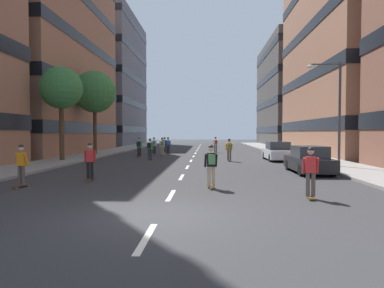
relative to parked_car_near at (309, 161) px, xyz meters
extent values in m
plane|color=#333335|center=(-6.97, 14.60, -0.70)|extent=(147.99, 147.99, 0.00)
cube|color=gray|center=(-16.93, 17.68, -0.63)|extent=(3.58, 67.83, 0.14)
cube|color=gray|center=(2.99, 17.68, -0.63)|extent=(3.58, 67.83, 0.14)
cube|color=silver|center=(-6.97, -12.06, -0.70)|extent=(0.16, 2.20, 0.01)
cube|color=silver|center=(-6.97, -7.06, -0.70)|extent=(0.16, 2.20, 0.01)
cube|color=silver|center=(-6.97, -2.06, -0.70)|extent=(0.16, 2.20, 0.01)
cube|color=silver|center=(-6.97, 2.94, -0.70)|extent=(0.16, 2.20, 0.01)
cube|color=silver|center=(-6.97, 7.94, -0.70)|extent=(0.16, 2.20, 0.01)
cube|color=silver|center=(-6.97, 12.94, -0.70)|extent=(0.16, 2.20, 0.01)
cube|color=silver|center=(-6.97, 17.94, -0.70)|extent=(0.16, 2.20, 0.01)
cube|color=silver|center=(-6.97, 22.94, -0.70)|extent=(0.16, 2.20, 0.01)
cube|color=silver|center=(-6.97, 27.94, -0.70)|extent=(0.16, 2.20, 0.01)
cube|color=silver|center=(-6.97, 32.94, -0.70)|extent=(0.16, 2.20, 0.01)
cube|color=silver|center=(-6.97, 37.94, -0.70)|extent=(0.16, 2.20, 0.01)
cube|color=silver|center=(-6.97, 42.94, -0.70)|extent=(0.16, 2.20, 0.01)
cube|color=#9E6B51|center=(-25.20, 18.07, 10.73)|extent=(12.96, 21.73, 22.86)
cube|color=black|center=(-25.20, 18.07, 2.04)|extent=(13.08, 21.85, 1.10)
cube|color=black|center=(-25.20, 18.07, 6.61)|extent=(13.08, 21.85, 1.10)
cube|color=black|center=(-25.20, 18.07, 11.19)|extent=(13.08, 21.85, 1.10)
cube|color=black|center=(-25.20, 18.07, 15.76)|extent=(13.08, 21.85, 1.10)
cube|color=slate|center=(-25.20, 43.06, 10.91)|extent=(12.96, 20.75, 23.23)
cube|color=black|center=(-25.20, 43.06, 2.09)|extent=(13.08, 20.87, 1.10)
cube|color=black|center=(-25.20, 43.06, 6.73)|extent=(13.08, 20.87, 1.10)
cube|color=black|center=(-25.20, 43.06, 11.38)|extent=(13.08, 20.87, 1.10)
cube|color=black|center=(-25.20, 43.06, 16.02)|extent=(13.08, 20.87, 1.10)
cube|color=black|center=(-25.20, 43.06, 20.67)|extent=(13.08, 20.87, 1.10)
cube|color=black|center=(11.25, 18.07, 2.31)|extent=(13.08, 22.01, 1.10)
cube|color=black|center=(11.25, 18.07, 7.33)|extent=(13.08, 22.01, 1.10)
cube|color=black|center=(11.25, 18.07, 12.34)|extent=(13.08, 22.01, 1.10)
cube|color=#4C4744|center=(11.25, 43.06, 8.40)|extent=(12.96, 21.99, 18.20)
cube|color=black|center=(11.25, 43.06, 2.03)|extent=(13.08, 22.11, 1.10)
cube|color=black|center=(11.25, 43.06, 6.58)|extent=(13.08, 22.11, 1.10)
cube|color=black|center=(11.25, 43.06, 11.13)|extent=(13.08, 22.11, 1.10)
cube|color=black|center=(11.25, 43.06, 15.68)|extent=(13.08, 22.11, 1.10)
cube|color=black|center=(0.00, 0.04, -0.17)|extent=(1.80, 4.40, 0.70)
cube|color=#2D3338|center=(0.00, -0.11, 0.50)|extent=(1.60, 2.10, 0.64)
cylinder|color=black|center=(-0.80, 1.49, -0.38)|extent=(0.22, 0.64, 0.64)
cylinder|color=black|center=(0.80, 1.49, -0.38)|extent=(0.22, 0.64, 0.64)
cylinder|color=black|center=(-0.80, -1.41, -0.38)|extent=(0.22, 0.64, 0.64)
cylinder|color=black|center=(0.80, -1.41, -0.38)|extent=(0.22, 0.64, 0.64)
cube|color=silver|center=(0.00, 8.68, -0.17)|extent=(1.80, 4.40, 0.70)
cube|color=#2D3338|center=(0.00, 8.53, 0.50)|extent=(1.60, 2.10, 0.64)
cylinder|color=black|center=(-0.80, 10.13, -0.38)|extent=(0.22, 0.64, 0.64)
cylinder|color=black|center=(0.80, 10.13, -0.38)|extent=(0.22, 0.64, 0.64)
cylinder|color=black|center=(-0.80, 7.23, -0.38)|extent=(0.22, 0.64, 0.64)
cylinder|color=black|center=(0.80, 7.23, -0.38)|extent=(0.22, 0.64, 0.64)
cylinder|color=#4C3823|center=(-16.93, 6.67, 1.65)|extent=(0.36, 0.36, 4.43)
sphere|color=#387A3D|center=(-16.93, 6.67, 5.00)|extent=(3.25, 3.25, 3.25)
cylinder|color=#4C3823|center=(-16.93, 14.50, 1.80)|extent=(0.36, 0.36, 4.71)
sphere|color=#387A3D|center=(-16.93, 14.50, 5.61)|extent=(4.18, 4.18, 4.18)
cylinder|color=#3F3F44|center=(2.63, 2.62, 2.69)|extent=(0.16, 0.16, 6.50)
cylinder|color=#3F3F44|center=(1.73, 2.62, 5.84)|extent=(1.80, 0.10, 0.10)
ellipsoid|color=silver|center=(0.83, 2.62, 5.69)|extent=(0.50, 0.30, 0.24)
cube|color=brown|center=(-9.73, 15.84, -0.62)|extent=(0.20, 0.90, 0.02)
cylinder|color=#D8BF4C|center=(-9.73, 16.16, -0.66)|extent=(0.18, 0.07, 0.07)
cylinder|color=#D8BF4C|center=(-9.73, 15.52, -0.66)|extent=(0.18, 0.07, 0.07)
cylinder|color=black|center=(-9.82, 15.84, -0.21)|extent=(0.14, 0.14, 0.80)
cylinder|color=black|center=(-9.64, 15.84, -0.21)|extent=(0.14, 0.14, 0.80)
cube|color=blue|center=(-9.73, 15.84, 0.47)|extent=(0.32, 0.20, 0.55)
cylinder|color=blue|center=(-9.95, 15.89, 0.44)|extent=(0.09, 0.23, 0.55)
cylinder|color=blue|center=(-9.51, 15.89, 0.44)|extent=(0.09, 0.23, 0.55)
sphere|color=#997051|center=(-9.73, 15.86, 0.92)|extent=(0.22, 0.22, 0.22)
sphere|color=black|center=(-9.73, 15.86, 0.97)|extent=(0.21, 0.21, 0.21)
cube|color=#3F72BF|center=(-9.73, 15.66, 0.50)|extent=(0.26, 0.16, 0.40)
cube|color=brown|center=(-3.96, 7.58, -0.62)|extent=(0.27, 0.91, 0.02)
cylinder|color=#D8BF4C|center=(-3.98, 7.89, -0.66)|extent=(0.19, 0.08, 0.07)
cylinder|color=#D8BF4C|center=(-3.93, 7.26, -0.66)|extent=(0.19, 0.08, 0.07)
cylinder|color=#594C47|center=(-4.05, 7.57, -0.21)|extent=(0.15, 0.15, 0.80)
cylinder|color=#594C47|center=(-3.87, 7.58, -0.21)|extent=(0.15, 0.15, 0.80)
cube|color=orange|center=(-3.96, 7.58, 0.47)|extent=(0.34, 0.23, 0.55)
cylinder|color=orange|center=(-4.18, 7.61, 0.44)|extent=(0.11, 0.24, 0.55)
cylinder|color=orange|center=(-3.74, 7.64, 0.44)|extent=(0.11, 0.24, 0.55)
sphere|color=#997051|center=(-3.96, 7.60, 0.92)|extent=(0.22, 0.22, 0.22)
sphere|color=black|center=(-3.96, 7.60, 0.97)|extent=(0.21, 0.21, 0.21)
cube|color=#4C8C4C|center=(-3.94, 7.40, 0.50)|extent=(0.27, 0.18, 0.40)
cube|color=brown|center=(-2.13, -7.49, -0.62)|extent=(0.35, 0.92, 0.02)
cylinder|color=#D8BF4C|center=(-2.08, -7.18, -0.66)|extent=(0.19, 0.10, 0.07)
cylinder|color=#D8BF4C|center=(-2.18, -7.81, -0.66)|extent=(0.19, 0.10, 0.07)
cylinder|color=#594C47|center=(-2.22, -7.48, -0.21)|extent=(0.16, 0.16, 0.80)
cylinder|color=#594C47|center=(-2.04, -7.51, -0.21)|extent=(0.16, 0.16, 0.80)
cube|color=red|center=(-2.13, -7.49, 0.47)|extent=(0.35, 0.25, 0.55)
cylinder|color=red|center=(-2.34, -7.41, 0.44)|extent=(0.13, 0.24, 0.55)
cylinder|color=red|center=(-1.90, -7.48, 0.44)|extent=(0.13, 0.24, 0.55)
sphere|color=tan|center=(-2.13, -7.47, 0.92)|extent=(0.22, 0.22, 0.22)
sphere|color=black|center=(-2.13, -7.47, 0.97)|extent=(0.21, 0.21, 0.21)
cube|color=brown|center=(-10.38, 8.56, -0.62)|extent=(0.41, 0.92, 0.02)
cylinder|color=#D8BF4C|center=(-10.30, 8.87, -0.66)|extent=(0.19, 0.11, 0.07)
cylinder|color=#D8BF4C|center=(-10.46, 8.25, -0.66)|extent=(0.19, 0.11, 0.07)
cylinder|color=#2D334C|center=(-10.47, 8.58, -0.21)|extent=(0.17, 0.17, 0.80)
cylinder|color=#2D334C|center=(-10.29, 8.53, -0.21)|extent=(0.17, 0.17, 0.80)
cube|color=green|center=(-10.38, 8.56, 0.47)|extent=(0.36, 0.27, 0.55)
cylinder|color=green|center=(-10.58, 8.66, 0.44)|extent=(0.14, 0.24, 0.55)
cylinder|color=green|center=(-10.16, 8.55, 0.44)|extent=(0.14, 0.24, 0.55)
sphere|color=tan|center=(-10.38, 8.57, 0.92)|extent=(0.22, 0.22, 0.22)
sphere|color=black|center=(-10.38, 8.57, 0.97)|extent=(0.21, 0.21, 0.21)
cube|color=black|center=(-10.42, 8.38, 0.50)|extent=(0.29, 0.22, 0.40)
cube|color=brown|center=(-11.10, 15.30, -0.62)|extent=(0.33, 0.92, 0.02)
cylinder|color=#D8BF4C|center=(-11.15, 15.61, -0.66)|extent=(0.19, 0.09, 0.07)
cylinder|color=#D8BF4C|center=(-11.06, 14.98, -0.66)|extent=(0.19, 0.09, 0.07)
cylinder|color=black|center=(-11.19, 15.28, -0.21)|extent=(0.16, 0.16, 0.80)
cylinder|color=black|center=(-11.01, 15.31, -0.21)|extent=(0.16, 0.16, 0.80)
cube|color=white|center=(-11.10, 15.30, 0.47)|extent=(0.35, 0.24, 0.55)
cylinder|color=white|center=(-11.33, 15.31, 0.44)|extent=(0.12, 0.24, 0.55)
cylinder|color=white|center=(-10.89, 15.38, 0.44)|extent=(0.12, 0.24, 0.55)
sphere|color=tan|center=(-11.11, 15.32, 0.92)|extent=(0.22, 0.22, 0.22)
sphere|color=black|center=(-11.11, 15.32, 0.97)|extent=(0.21, 0.21, 0.21)
cube|color=#3F72BF|center=(-11.08, 15.12, 0.50)|extent=(0.28, 0.20, 0.40)
cube|color=brown|center=(-5.51, -5.49, -0.62)|extent=(0.34, 0.92, 0.02)
cylinder|color=#D8BF4C|center=(-5.56, -5.17, -0.66)|extent=(0.19, 0.10, 0.07)
cylinder|color=#D8BF4C|center=(-5.46, -5.81, -0.66)|extent=(0.19, 0.10, 0.07)
cylinder|color=tan|center=(-5.60, -5.50, -0.21)|extent=(0.16, 0.16, 0.80)
cylinder|color=tan|center=(-5.42, -5.48, -0.21)|extent=(0.16, 0.16, 0.80)
cube|color=black|center=(-5.51, -5.49, 0.47)|extent=(0.35, 0.25, 0.55)
cylinder|color=black|center=(-5.73, -5.47, 0.44)|extent=(0.13, 0.24, 0.55)
cylinder|color=black|center=(-5.30, -5.41, 0.44)|extent=(0.13, 0.24, 0.55)
sphere|color=beige|center=(-5.51, -5.47, 0.92)|extent=(0.22, 0.22, 0.22)
sphere|color=black|center=(-5.51, -5.47, 0.97)|extent=(0.21, 0.21, 0.21)
cube|color=#4C8C4C|center=(-5.48, -5.67, 0.50)|extent=(0.28, 0.20, 0.40)
cube|color=brown|center=(-4.75, 19.10, -0.62)|extent=(0.33, 0.92, 0.02)
cylinder|color=#D8BF4C|center=(-4.80, 19.42, -0.66)|extent=(0.19, 0.09, 0.07)
cylinder|color=#D8BF4C|center=(-4.71, 18.79, -0.66)|extent=(0.19, 0.09, 0.07)
cylinder|color=#594C47|center=(-4.84, 19.09, -0.21)|extent=(0.16, 0.16, 0.80)
cylinder|color=#594C47|center=(-4.66, 19.12, -0.21)|extent=(0.16, 0.16, 0.80)
cube|color=white|center=(-4.75, 19.10, 0.47)|extent=(0.35, 0.24, 0.55)
cylinder|color=white|center=(-4.98, 19.12, 0.44)|extent=(0.12, 0.24, 0.55)
cylinder|color=white|center=(-4.54, 19.18, 0.44)|extent=(0.12, 0.24, 0.55)
sphere|color=#997051|center=(-4.76, 19.12, 0.92)|extent=(0.22, 0.22, 0.22)
sphere|color=black|center=(-4.76, 19.12, 0.97)|extent=(0.21, 0.21, 0.21)
cube|color=#A52626|center=(-4.73, 18.92, 0.50)|extent=(0.28, 0.20, 0.40)
cube|color=brown|center=(-10.02, 13.47, -0.62)|extent=(0.33, 0.92, 0.02)
cylinder|color=#D8BF4C|center=(-10.07, 13.79, -0.66)|extent=(0.19, 0.09, 0.07)
cylinder|color=#D8BF4C|center=(-9.98, 13.15, -0.66)|extent=(0.19, 0.09, 0.07)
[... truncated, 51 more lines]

